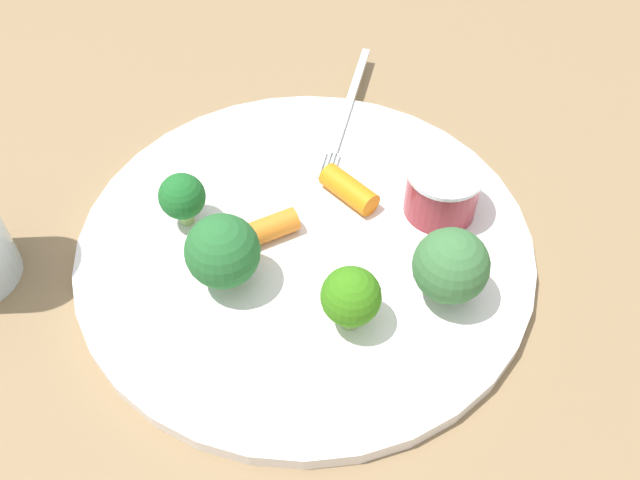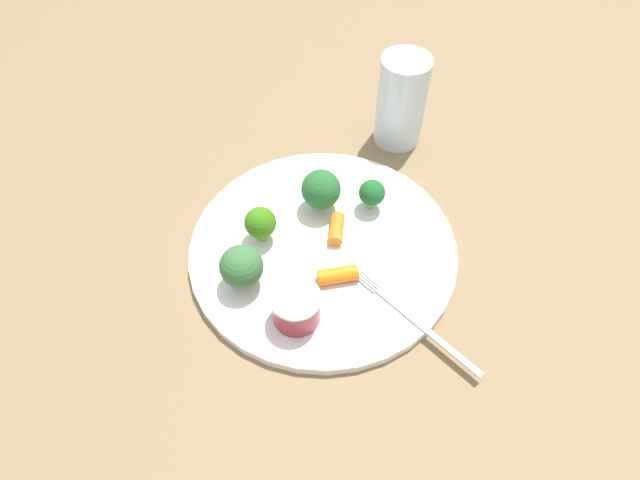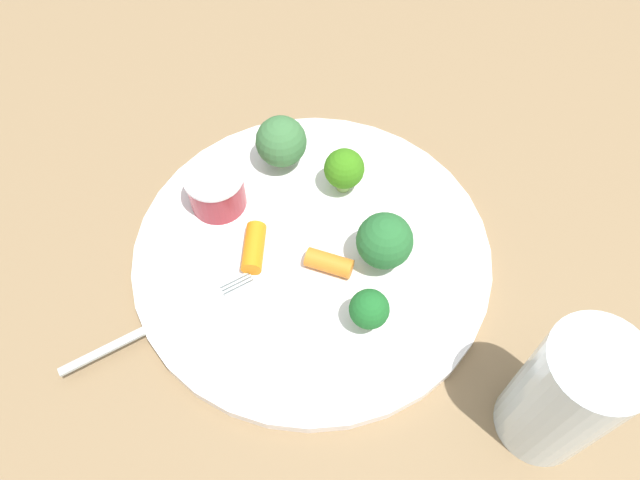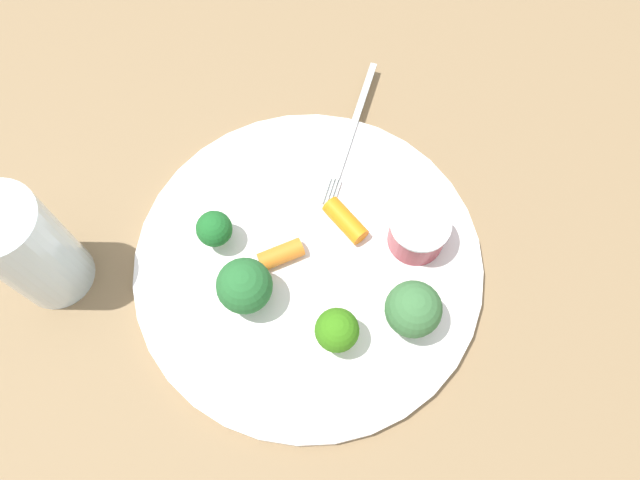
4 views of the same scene
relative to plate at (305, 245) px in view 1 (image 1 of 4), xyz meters
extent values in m
plane|color=olive|center=(0.00, 0.00, -0.01)|extent=(2.40, 2.40, 0.00)
cylinder|color=white|center=(0.00, 0.00, 0.00)|extent=(0.32, 0.32, 0.01)
cylinder|color=maroon|center=(0.01, 0.10, 0.02)|extent=(0.05, 0.05, 0.04)
cylinder|color=silver|center=(0.01, 0.10, 0.04)|extent=(0.05, 0.05, 0.00)
cylinder|color=#8CB35C|center=(0.07, 0.00, 0.01)|extent=(0.01, 0.01, 0.01)
sphere|color=#387B16|center=(0.07, 0.00, 0.03)|extent=(0.04, 0.04, 0.04)
cylinder|color=#94B86B|center=(0.08, 0.07, 0.01)|extent=(0.01, 0.01, 0.01)
sphere|color=#3B6F3C|center=(0.08, 0.07, 0.04)|extent=(0.05, 0.05, 0.05)
cylinder|color=#86BA60|center=(0.01, -0.06, 0.01)|extent=(0.01, 0.01, 0.01)
sphere|color=#26662F|center=(0.01, -0.06, 0.04)|extent=(0.05, 0.05, 0.05)
cylinder|color=#8EB260|center=(-0.05, -0.07, 0.01)|extent=(0.01, 0.01, 0.01)
sphere|color=#1D6427|center=(-0.05, -0.07, 0.03)|extent=(0.03, 0.03, 0.03)
cylinder|color=orange|center=(-0.01, -0.02, 0.01)|extent=(0.02, 0.04, 0.02)
cylinder|color=orange|center=(-0.02, 0.04, 0.01)|extent=(0.05, 0.03, 0.02)
cube|color=#B4BEBE|center=(-0.13, 0.09, 0.01)|extent=(0.12, 0.09, 0.00)
cube|color=#B4BEBE|center=(-0.06, 0.05, 0.01)|extent=(0.02, 0.02, 0.00)
cube|color=#B4BEBE|center=(-0.06, 0.04, 0.01)|extent=(0.02, 0.02, 0.00)
cube|color=#B4BEBE|center=(-0.06, 0.04, 0.01)|extent=(0.02, 0.02, 0.00)
cube|color=#B4BEBE|center=(-0.06, 0.04, 0.01)|extent=(0.02, 0.02, 0.00)
camera|label=1|loc=(0.28, -0.11, 0.37)|focal=38.07mm
camera|label=2|loc=(-0.06, 0.39, 0.52)|focal=31.04mm
camera|label=3|loc=(-0.25, -0.12, 0.45)|focal=33.47mm
camera|label=4|loc=(0.19, -0.06, 0.54)|focal=35.35mm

